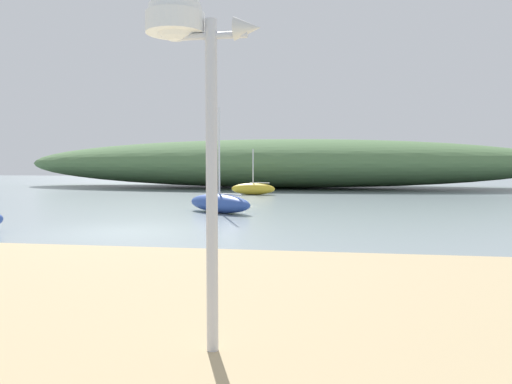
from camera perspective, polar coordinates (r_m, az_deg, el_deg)
ground_plane at (r=15.98m, az=-15.62°, el=-4.44°), size 120.00×120.00×0.00m
distant_hill at (r=42.88m, az=2.80°, el=3.27°), size 45.32×12.54×4.09m
mast_structure at (r=5.30m, az=-8.11°, el=16.26°), size 1.17×0.60×3.72m
sailboat_near_shore at (r=21.35m, az=-4.19°, el=-1.25°), size 3.56×2.99×4.48m
sailboat_far_right at (r=33.08m, az=-0.34°, el=0.37°), size 3.02×1.26×3.02m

